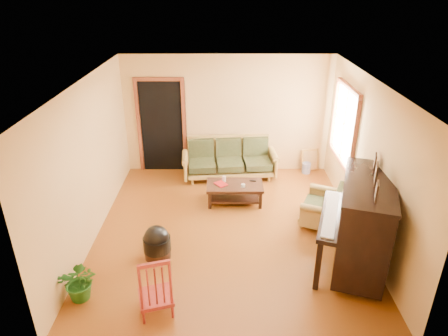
{
  "coord_description": "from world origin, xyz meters",
  "views": [
    {
      "loc": [
        -0.07,
        -5.87,
        3.96
      ],
      "look_at": [
        -0.07,
        0.2,
        1.1
      ],
      "focal_mm": 32.0,
      "sensor_mm": 36.0,
      "label": 1
    }
  ],
  "objects_px": {
    "coffee_table": "(235,193)",
    "ceramic_crock": "(306,168)",
    "potted_plant": "(80,281)",
    "footstool": "(157,246)",
    "red_chair": "(154,283)",
    "piano": "(363,226)",
    "armchair": "(323,203)",
    "sofa": "(230,159)"
  },
  "relations": [
    {
      "from": "coffee_table",
      "to": "ceramic_crock",
      "type": "height_order",
      "value": "coffee_table"
    },
    {
      "from": "ceramic_crock",
      "to": "potted_plant",
      "type": "distance_m",
      "value": 5.48
    },
    {
      "from": "footstool",
      "to": "red_chair",
      "type": "relative_size",
      "value": 0.47
    },
    {
      "from": "piano",
      "to": "ceramic_crock",
      "type": "distance_m",
      "value": 3.32
    },
    {
      "from": "piano",
      "to": "ceramic_crock",
      "type": "relative_size",
      "value": 6.73
    },
    {
      "from": "armchair",
      "to": "ceramic_crock",
      "type": "height_order",
      "value": "armchair"
    },
    {
      "from": "ceramic_crock",
      "to": "sofa",
      "type": "bearing_deg",
      "value": -173.43
    },
    {
      "from": "sofa",
      "to": "ceramic_crock",
      "type": "relative_size",
      "value": 8.31
    },
    {
      "from": "piano",
      "to": "footstool",
      "type": "height_order",
      "value": "piano"
    },
    {
      "from": "sofa",
      "to": "ceramic_crock",
      "type": "distance_m",
      "value": 1.78
    },
    {
      "from": "coffee_table",
      "to": "red_chair",
      "type": "xyz_separation_m",
      "value": [
        -1.1,
        -2.85,
        0.26
      ]
    },
    {
      "from": "footstool",
      "to": "potted_plant",
      "type": "height_order",
      "value": "potted_plant"
    },
    {
      "from": "potted_plant",
      "to": "piano",
      "type": "bearing_deg",
      "value": 9.8
    },
    {
      "from": "coffee_table",
      "to": "red_chair",
      "type": "bearing_deg",
      "value": -111.04
    },
    {
      "from": "armchair",
      "to": "red_chair",
      "type": "height_order",
      "value": "red_chair"
    },
    {
      "from": "armchair",
      "to": "red_chair",
      "type": "distance_m",
      "value": 3.36
    },
    {
      "from": "sofa",
      "to": "armchair",
      "type": "bearing_deg",
      "value": -54.23
    },
    {
      "from": "sofa",
      "to": "footstool",
      "type": "bearing_deg",
      "value": -117.26
    },
    {
      "from": "coffee_table",
      "to": "potted_plant",
      "type": "bearing_deg",
      "value": -129.31
    },
    {
      "from": "red_chair",
      "to": "potted_plant",
      "type": "distance_m",
      "value": 1.09
    },
    {
      "from": "red_chair",
      "to": "ceramic_crock",
      "type": "height_order",
      "value": "red_chair"
    },
    {
      "from": "piano",
      "to": "footstool",
      "type": "xyz_separation_m",
      "value": [
        -3.07,
        0.22,
        -0.51
      ]
    },
    {
      "from": "red_chair",
      "to": "potted_plant",
      "type": "bearing_deg",
      "value": 151.5
    },
    {
      "from": "armchair",
      "to": "piano",
      "type": "distance_m",
      "value": 1.26
    },
    {
      "from": "sofa",
      "to": "piano",
      "type": "height_order",
      "value": "piano"
    },
    {
      "from": "armchair",
      "to": "sofa",
      "type": "bearing_deg",
      "value": 153.65
    },
    {
      "from": "sofa",
      "to": "armchair",
      "type": "height_order",
      "value": "sofa"
    },
    {
      "from": "potted_plant",
      "to": "armchair",
      "type": "bearing_deg",
      "value": 26.96
    },
    {
      "from": "coffee_table",
      "to": "armchair",
      "type": "distance_m",
      "value": 1.72
    },
    {
      "from": "footstool",
      "to": "ceramic_crock",
      "type": "xyz_separation_m",
      "value": [
        2.9,
        3.04,
        -0.08
      ]
    },
    {
      "from": "coffee_table",
      "to": "red_chair",
      "type": "relative_size",
      "value": 1.18
    },
    {
      "from": "piano",
      "to": "ceramic_crock",
      "type": "xyz_separation_m",
      "value": [
        -0.16,
        3.26,
        -0.6
      ]
    },
    {
      "from": "piano",
      "to": "potted_plant",
      "type": "xyz_separation_m",
      "value": [
        -3.96,
        -0.68,
        -0.43
      ]
    },
    {
      "from": "red_chair",
      "to": "coffee_table",
      "type": "bearing_deg",
      "value": 52.81
    },
    {
      "from": "coffee_table",
      "to": "ceramic_crock",
      "type": "bearing_deg",
      "value": 38.72
    },
    {
      "from": "footstool",
      "to": "red_chair",
      "type": "distance_m",
      "value": 1.18
    },
    {
      "from": "sofa",
      "to": "coffee_table",
      "type": "xyz_separation_m",
      "value": [
        0.09,
        -1.12,
        -0.23
      ]
    },
    {
      "from": "footstool",
      "to": "coffee_table",
      "type": "bearing_deg",
      "value": 53.87
    },
    {
      "from": "footstool",
      "to": "ceramic_crock",
      "type": "relative_size",
      "value": 1.78
    },
    {
      "from": "sofa",
      "to": "red_chair",
      "type": "height_order",
      "value": "red_chair"
    },
    {
      "from": "armchair",
      "to": "red_chair",
      "type": "relative_size",
      "value": 0.9
    },
    {
      "from": "armchair",
      "to": "footstool",
      "type": "distance_m",
      "value": 2.95
    }
  ]
}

